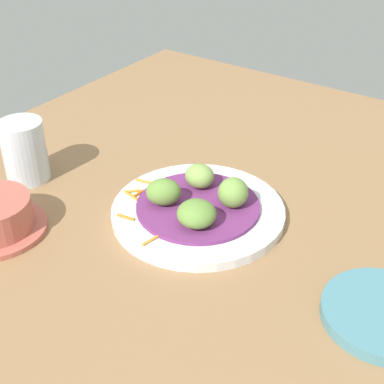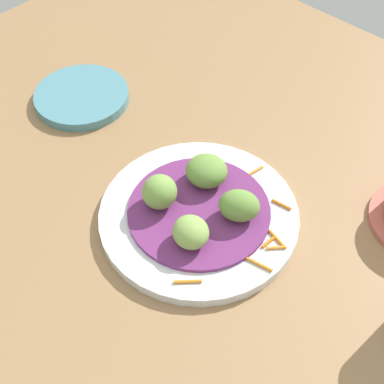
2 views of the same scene
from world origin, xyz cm
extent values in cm
cube|color=#936D47|center=(0.00, 0.00, 1.00)|extent=(110.00, 110.00, 2.00)
cylinder|color=silver|center=(5.33, 2.66, 2.73)|extent=(25.70, 25.70, 1.46)
cylinder|color=#702D6B|center=(5.33, 2.66, 3.75)|extent=(18.31, 18.31, 0.58)
cylinder|color=orange|center=(12.34, 10.80, 3.66)|extent=(2.79, 0.83, 0.40)
cylinder|color=orange|center=(15.33, 6.05, 3.66)|extent=(3.22, 1.14, 0.40)
cylinder|color=orange|center=(6.06, 12.86, 3.66)|extent=(0.98, 3.16, 0.40)
cylinder|color=orange|center=(15.84, 1.63, 3.66)|extent=(3.77, 1.16, 0.40)
cylinder|color=orange|center=(15.90, 4.86, 3.66)|extent=(1.69, 1.79, 0.40)
cylinder|color=orange|center=(14.79, 4.91, 3.66)|extent=(0.53, 2.11, 0.40)
cylinder|color=orange|center=(11.48, -5.84, 3.66)|extent=(2.55, 2.60, 0.40)
ellipsoid|color=#759E47|center=(1.04, 0.01, 6.28)|extent=(5.03, 5.12, 4.47)
ellipsoid|color=#84A851|center=(7.98, -1.63, 5.85)|extent=(5.62, 5.43, 3.62)
ellipsoid|color=olive|center=(9.63, 5.31, 6.04)|extent=(6.56, 6.28, 3.99)
ellipsoid|color=olive|center=(2.68, 6.95, 5.92)|extent=(7.47, 7.40, 3.76)
cylinder|color=teal|center=(-24.27, 7.47, 2.75)|extent=(14.77, 14.77, 1.49)
camera|label=1|loc=(-32.07, 58.15, 49.85)|focal=51.56mm
camera|label=2|loc=(34.96, -29.98, 58.68)|focal=51.66mm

